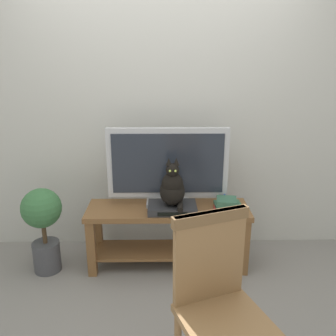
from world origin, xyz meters
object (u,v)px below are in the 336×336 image
at_px(media_box, 172,208).
at_px(wooden_chair, 218,297).
at_px(tv_stand, 168,226).
at_px(book_stack, 227,205).
at_px(tv, 168,166).
at_px(cat, 172,188).
at_px(potted_plant, 43,222).

distance_m(media_box, wooden_chair, 1.18).
relative_size(tv_stand, wooden_chair, 1.34).
height_order(tv_stand, media_box, media_box).
bearing_deg(book_stack, tv, 165.27).
bearing_deg(wooden_chair, cat, 99.89).
relative_size(tv_stand, tv, 1.35).
bearing_deg(media_box, cat, -84.49).
relative_size(tv_stand, media_box, 3.43).
bearing_deg(potted_plant, tv, 9.00).
distance_m(tv_stand, wooden_chair, 1.26).
bearing_deg(media_box, tv, 103.01).
relative_size(tv, wooden_chair, 0.99).
height_order(tv_stand, potted_plant, potted_plant).
distance_m(tv, media_box, 0.35).
distance_m(wooden_chair, book_stack, 1.21).
xyz_separation_m(cat, book_stack, (0.45, 0.03, -0.16)).
bearing_deg(cat, wooden_chair, -80.11).
xyz_separation_m(media_box, wooden_chair, (0.20, -1.16, 0.02)).
bearing_deg(potted_plant, tv_stand, 4.30).
height_order(tv, cat, tv).
height_order(tv, media_box, tv).
distance_m(media_box, book_stack, 0.45).
relative_size(media_box, cat, 0.98).
bearing_deg(tv_stand, tv, 89.98).
distance_m(tv, potted_plant, 1.13).
distance_m(tv_stand, potted_plant, 1.03).
height_order(tv_stand, tv, tv).
bearing_deg(tv, wooden_chair, -79.80).
bearing_deg(cat, tv, 102.43).
bearing_deg(cat, book_stack, 4.24).
relative_size(book_stack, potted_plant, 0.32).
relative_size(tv_stand, potted_plant, 1.84).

